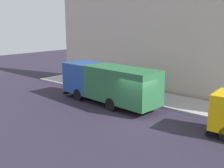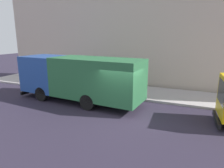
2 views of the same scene
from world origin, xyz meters
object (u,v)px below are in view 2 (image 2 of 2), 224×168
object	(u,v)px
large_utility_truck	(79,77)
street_sign_post	(102,73)
pedestrian_walking	(109,77)
traffic_cone_orange	(44,82)

from	to	relation	value
large_utility_truck	street_sign_post	world-z (taller)	large_utility_truck
pedestrian_walking	street_sign_post	bearing A→B (deg)	8.33
large_utility_truck	traffic_cone_orange	distance (m)	5.47
street_sign_post	large_utility_truck	bearing A→B (deg)	164.96
traffic_cone_orange	large_utility_truck	bearing A→B (deg)	-113.15
large_utility_truck	street_sign_post	xyz separation A→B (m)	(2.22, -0.60, -0.06)
traffic_cone_orange	street_sign_post	world-z (taller)	street_sign_post
pedestrian_walking	traffic_cone_orange	xyz separation A→B (m)	(-1.65, 5.34, -0.59)
large_utility_truck	traffic_cone_orange	world-z (taller)	large_utility_truck
traffic_cone_orange	street_sign_post	size ratio (longest dim) A/B	0.23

